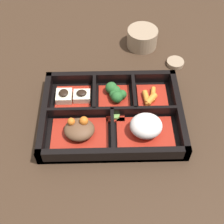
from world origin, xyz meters
TOP-DOWN VIEW (x-y plane):
  - ground_plane at (0.00, 0.00)m, footprint 3.00×3.00m
  - bento_base at (0.00, 0.00)m, footprint 0.33×0.24m
  - bento_rim at (-0.00, -0.00)m, footprint 0.33×0.24m
  - bowl_rice at (-0.07, 0.05)m, footprint 0.13×0.09m
  - bowl_stew at (0.07, 0.05)m, footprint 0.13×0.09m
  - bowl_carrots at (-0.10, -0.05)m, footprint 0.07×0.08m
  - bowl_greens at (-0.01, -0.06)m, footprint 0.08×0.08m
  - bowl_tofu at (0.10, -0.05)m, footprint 0.09×0.08m
  - bowl_pickles at (-0.01, -0.00)m, footprint 0.04×0.04m
  - tea_cup at (-0.09, -0.27)m, footprint 0.09×0.09m
  - sauce_dish at (-0.18, -0.19)m, footprint 0.05×0.05m

SIDE VIEW (x-z plane):
  - ground_plane at x=0.00m, z-range 0.00..0.00m
  - bento_base at x=0.00m, z-range 0.00..0.01m
  - sauce_dish at x=-0.18m, z-range 0.00..0.01m
  - bowl_pickles at x=-0.01m, z-range 0.01..0.02m
  - bowl_carrots at x=-0.10m, z-range 0.01..0.03m
  - bowl_tofu at x=0.10m, z-range 0.01..0.04m
  - bento_rim at x=0.00m, z-range 0.00..0.04m
  - bowl_greens at x=-0.01m, z-range 0.01..0.04m
  - bowl_stew at x=0.07m, z-range 0.00..0.05m
  - tea_cup at x=-0.09m, z-range 0.00..0.06m
  - bowl_rice at x=-0.07m, z-range 0.01..0.06m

